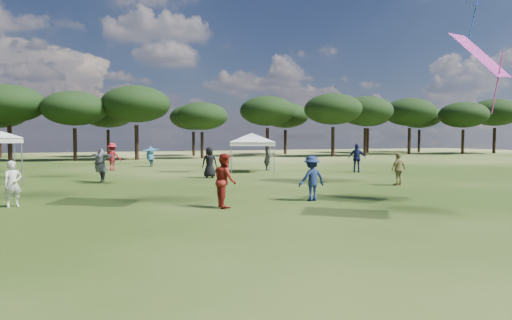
{
  "coord_description": "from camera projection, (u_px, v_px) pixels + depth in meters",
  "views": [
    {
      "loc": [
        -1.26,
        -1.04,
        2.33
      ],
      "look_at": [
        0.3,
        2.94,
        2.1
      ],
      "focal_mm": 30.0,
      "sensor_mm": 36.0,
      "label": 1
    }
  ],
  "objects": [
    {
      "name": "tent_right",
      "position": [
        252.0,
        135.0,
        28.46
      ],
      "size": [
        5.61,
        5.61,
        2.91
      ],
      "rotation": [
        0.0,
        0.0,
        -0.31
      ],
      "color": "gray",
      "rests_on": "ground"
    },
    {
      "name": "festival_crowd",
      "position": [
        106.0,
        165.0,
        22.49
      ],
      "size": [
        31.12,
        22.47,
        1.92
      ],
      "color": "beige",
      "rests_on": "ground"
    },
    {
      "name": "tree_line",
      "position": [
        125.0,
        108.0,
        46.23
      ],
      "size": [
        108.78,
        17.63,
        7.77
      ],
      "color": "black",
      "rests_on": "ground"
    }
  ]
}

